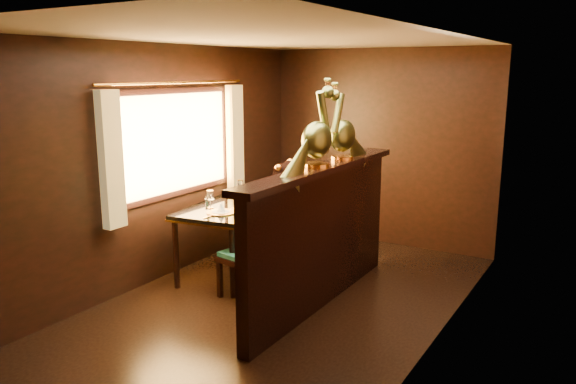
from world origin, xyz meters
name	(u,v)px	position (x,y,z in m)	size (l,w,h in m)	color
ground	(276,307)	(0.00, 0.00, 0.00)	(5.00, 5.00, 0.00)	black
room_shell	(269,142)	(-0.09, 0.02, 1.58)	(3.04, 5.04, 2.52)	black
partition	(322,233)	(0.32, 0.30, 0.71)	(0.26, 2.70, 1.36)	black
dining_table	(231,212)	(-0.90, 0.51, 0.71)	(0.98, 1.42, 0.98)	black
chair_left	(252,239)	(-0.30, 0.03, 0.62)	(0.50, 0.52, 1.20)	black
chair_right	(277,222)	(-0.28, 0.45, 0.70)	(0.58, 0.60, 1.33)	black
peacock_left	(317,123)	(0.33, 0.18, 1.76)	(0.25, 0.67, 0.80)	#17452F
peacock_right	(343,121)	(0.33, 0.70, 1.74)	(0.24, 0.64, 0.76)	#17452F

